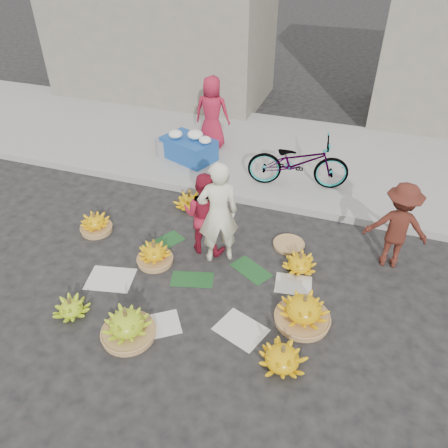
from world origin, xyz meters
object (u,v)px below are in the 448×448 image
(banana_bunch_4, at_px, (303,310))
(flower_table, at_px, (189,147))
(banana_bunch_0, at_px, (155,254))
(vendor_cream, at_px, (218,214))
(bicycle, at_px, (298,162))

(banana_bunch_4, relative_size, flower_table, 0.66)
(banana_bunch_4, distance_m, flower_table, 4.97)
(banana_bunch_0, height_order, vendor_cream, vendor_cream)
(vendor_cream, xyz_separation_m, flower_table, (-1.69, 2.86, -0.48))
(banana_bunch_0, xyz_separation_m, flower_table, (-0.76, 3.31, 0.22))
(bicycle, bearing_deg, banana_bunch_4, -177.78)
(banana_bunch_0, distance_m, flower_table, 3.40)
(banana_bunch_0, xyz_separation_m, banana_bunch_4, (2.47, -0.47, 0.06))
(vendor_cream, bearing_deg, banana_bunch_0, -4.10)
(banana_bunch_0, distance_m, banana_bunch_4, 2.52)
(vendor_cream, relative_size, bicycle, 0.89)
(banana_bunch_0, bearing_deg, vendor_cream, 25.86)
(banana_bunch_0, bearing_deg, bicycle, 60.00)
(vendor_cream, height_order, flower_table, vendor_cream)
(banana_bunch_0, distance_m, bicycle, 3.42)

